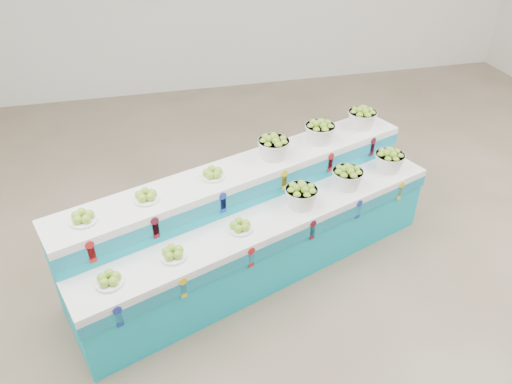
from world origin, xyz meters
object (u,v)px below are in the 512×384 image
basket_upper_right (362,117)px  basket_lower_left (301,195)px  plate_upper_mid (146,195)px  display_stand (256,223)px

basket_upper_right → basket_lower_left: bearing=-138.8°
basket_upper_right → plate_upper_mid: bearing=-160.3°
basket_lower_left → plate_upper_mid: size_ratio=1.36×
plate_upper_mid → basket_upper_right: basket_upper_right is taller
basket_lower_left → plate_upper_mid: plate_upper_mid is taller
display_stand → plate_upper_mid: 1.13m
basket_lower_left → basket_upper_right: size_ratio=1.00×
display_stand → basket_upper_right: 1.64m
plate_upper_mid → basket_upper_right: bearing=19.7°
plate_upper_mid → display_stand: bearing=6.3°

